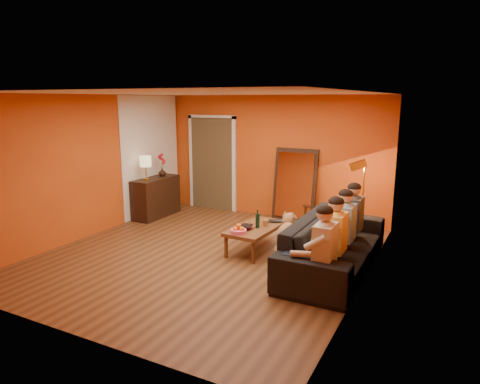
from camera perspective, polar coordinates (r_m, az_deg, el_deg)
The scene contains 27 objects.
room_shell at distance 7.10m, azimuth -3.00°, elevation 2.44°, with size 5.00×5.50×2.60m.
white_accent at distance 9.62m, azimuth -11.75°, elevation 4.80°, with size 0.02×1.90×2.58m, color white.
doorway_recess at distance 9.98m, azimuth -3.37°, elevation 3.85°, with size 1.06×0.30×2.10m, color #3F2D19.
door_jamb_left at distance 10.18m, azimuth -6.48°, elevation 3.96°, with size 0.08×0.06×2.20m, color white.
door_jamb_right at distance 9.60m, azimuth -0.79°, elevation 3.53°, with size 0.08×0.06×2.20m, color white.
door_header at distance 9.78m, azimuth -3.81°, elevation 9.97°, with size 1.22×0.06×0.08m, color white.
mirror_frame at distance 8.99m, azimuth 7.34°, elevation 0.95°, with size 0.92×0.06×1.52m, color black.
mirror_glass at distance 8.96m, azimuth 7.25°, elevation 0.91°, with size 0.78×0.02×1.36m, color white.
sideboard at distance 9.47m, azimuth -11.12°, elevation -0.67°, with size 0.44×1.18×0.85m, color black.
table_lamp at distance 9.12m, azimuth -12.46°, elevation 3.12°, with size 0.24×0.24×0.51m, color beige, non-canonical shape.
sofa at distance 6.60m, azimuth 12.47°, elevation -6.79°, with size 1.04×2.66×0.78m, color black.
coffee_table at distance 7.26m, azimuth 2.14°, elevation -6.21°, with size 0.62×1.22×0.42m, color brown, non-canonical shape.
floor_lamp at distance 7.88m, azimuth 16.05°, elevation -1.35°, with size 0.30×0.24×1.44m, color gold, non-canonical shape.
dog at distance 6.96m, azimuth 6.43°, elevation -5.74°, with size 0.40×0.62×0.73m, color #9D6947, non-canonical shape.
person_far_left at distance 5.58m, azimuth 11.21°, elevation -7.89°, with size 0.70×0.44×1.22m, color beige, non-canonical shape.
person_mid_left at distance 6.08m, azimuth 12.66°, elevation -6.24°, with size 0.70×0.44×1.22m, color #EAB84E, non-canonical shape.
person_mid_right at distance 6.59m, azimuth 13.88°, elevation -4.85°, with size 0.70×0.44×1.22m, color #7EA3C3, non-canonical shape.
person_far_right at distance 7.11m, azimuth 14.92°, elevation -3.65°, with size 0.70×0.44×1.22m, color #35363A, non-canonical shape.
fruit_bowl at distance 6.83m, azimuth -0.21°, elevation -4.85°, with size 0.26×0.26×0.16m, color #EE5489, non-canonical shape.
wine_bottle at distance 7.09m, azimuth 2.36°, elevation -3.58°, with size 0.07×0.07×0.31m, color black.
tumbler at distance 7.24m, azimuth 3.42°, elevation -4.12°, with size 0.11×0.11×0.10m, color #B27F3F.
laptop at distance 7.43m, azimuth 4.56°, elevation -3.99°, with size 0.36×0.23×0.03m, color black.
book_lower at distance 7.10m, azimuth 0.14°, elevation -4.77°, with size 0.16×0.22×0.02m, color black.
book_mid at distance 7.09m, azimuth 0.25°, elevation -4.62°, with size 0.17×0.23×0.02m, color red.
book_upper at distance 7.07m, azimuth 0.11°, elevation -4.49°, with size 0.18×0.25×0.02m, color black.
vase at distance 9.57m, azimuth -10.33°, elevation 2.61°, with size 0.17×0.17×0.17m, color black.
flowers at distance 9.52m, azimuth -10.39°, elevation 4.32°, with size 0.17×0.17×0.51m, color red, non-canonical shape.
Camera 1 is at (3.51, -5.68, 2.51)m, focal length 32.00 mm.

